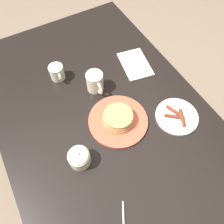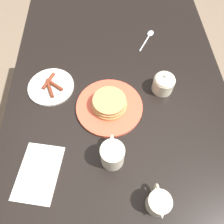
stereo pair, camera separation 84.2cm
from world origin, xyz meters
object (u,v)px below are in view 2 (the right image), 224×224
side_plate_bacon (51,86)px  napkin (39,173)px  sugar_bowl (164,83)px  pancake_plate (109,106)px  creamer_pitcher (158,203)px  spoon (148,37)px  coffee_mug (112,154)px

side_plate_bacon → napkin: side_plate_bacon is taller
sugar_bowl → pancake_plate: bearing=110.9°
side_plate_bacon → sugar_bowl: (-0.03, -0.44, 0.03)m
creamer_pitcher → spoon: bearing=-5.3°
side_plate_bacon → creamer_pitcher: bearing=-141.7°
coffee_mug → pancake_plate: bearing=0.8°
side_plate_bacon → coffee_mug: coffee_mug is taller
napkin → spoon: size_ratio=1.49×
creamer_pitcher → napkin: creamer_pitcher is taller
creamer_pitcher → napkin: size_ratio=0.48×
side_plate_bacon → spoon: 0.50m
pancake_plate → creamer_pitcher: size_ratio=2.50×
spoon → coffee_mug: bearing=161.5°
napkin → sugar_bowl: bearing=-54.9°
pancake_plate → napkin: (-0.23, 0.24, -0.02)m
pancake_plate → creamer_pitcher: bearing=-159.6°
coffee_mug → sugar_bowl: 0.35m
sugar_bowl → napkin: bearing=125.1°
coffee_mug → creamer_pitcher: bearing=-139.5°
pancake_plate → napkin: 0.33m
side_plate_bacon → spoon: size_ratio=1.29×
side_plate_bacon → sugar_bowl: sugar_bowl is taller
side_plate_bacon → creamer_pitcher: 0.58m
sugar_bowl → spoon: 0.30m
napkin → spoon: spoon is taller
spoon → pancake_plate: bearing=152.7°
spoon → creamer_pitcher: bearing=174.7°
side_plate_bacon → napkin: (-0.34, 0.01, -0.00)m
creamer_pitcher → side_plate_bacon: bearing=38.3°
side_plate_bacon → creamer_pitcher: (-0.45, -0.36, 0.03)m
creamer_pitcher → spoon: 0.73m
pancake_plate → side_plate_bacon: 0.25m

